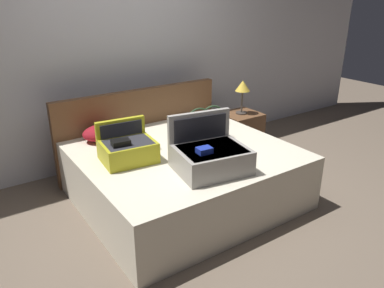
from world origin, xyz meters
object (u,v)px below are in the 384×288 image
object	(u,v)px
hard_case_large	(210,155)
nightstand	(240,133)
hard_case_medium	(127,148)
duffel_bag	(205,128)
table_lamp	(243,88)
pillow_near_headboard	(103,132)
bed	(184,175)

from	to	relation	value
hard_case_large	nightstand	world-z (taller)	hard_case_large
hard_case_large	hard_case_medium	distance (m)	0.71
duffel_bag	table_lamp	distance (m)	1.08
pillow_near_headboard	nightstand	size ratio (longest dim) A/B	0.83
duffel_bag	pillow_near_headboard	size ratio (longest dim) A/B	1.29
duffel_bag	table_lamp	xyz separation A→B (m)	(0.93, 0.53, 0.16)
nightstand	table_lamp	size ratio (longest dim) A/B	1.23
hard_case_medium	pillow_near_headboard	size ratio (longest dim) A/B	1.15
hard_case_large	nightstand	xyz separation A→B (m)	(1.25, 1.04, -0.39)
duffel_bag	pillow_near_headboard	bearing A→B (deg)	142.65
pillow_near_headboard	duffel_bag	bearing A→B (deg)	-37.35
hard_case_medium	pillow_near_headboard	xyz separation A→B (m)	(0.01, 0.57, -0.03)
nightstand	hard_case_medium	bearing A→B (deg)	-163.77
nightstand	duffel_bag	bearing A→B (deg)	-150.37
bed	table_lamp	xyz separation A→B (m)	(1.20, 0.58, 0.55)
pillow_near_headboard	nightstand	world-z (taller)	pillow_near_headboard
hard_case_large	nightstand	size ratio (longest dim) A/B	1.26
duffel_bag	pillow_near_headboard	xyz separation A→B (m)	(-0.78, 0.60, -0.06)
hard_case_medium	duffel_bag	xyz separation A→B (m)	(0.79, -0.03, 0.03)
bed	pillow_near_headboard	xyz separation A→B (m)	(-0.51, 0.65, 0.33)
nightstand	table_lamp	world-z (taller)	table_lamp
bed	hard_case_large	distance (m)	0.60
hard_case_medium	hard_case_large	bearing A→B (deg)	-43.43
duffel_bag	nightstand	bearing A→B (deg)	29.63
bed	hard_case_large	size ratio (longest dim) A/B	2.97
bed	table_lamp	bearing A→B (deg)	25.92
duffel_bag	bed	bearing A→B (deg)	-168.31
hard_case_medium	nightstand	xyz separation A→B (m)	(1.72, 0.50, -0.37)
hard_case_medium	table_lamp	bearing A→B (deg)	21.81
bed	pillow_near_headboard	size ratio (longest dim) A/B	4.51
bed	hard_case_large	xyz separation A→B (m)	(-0.05, -0.46, 0.38)
hard_case_medium	duffel_bag	bearing A→B (deg)	3.73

